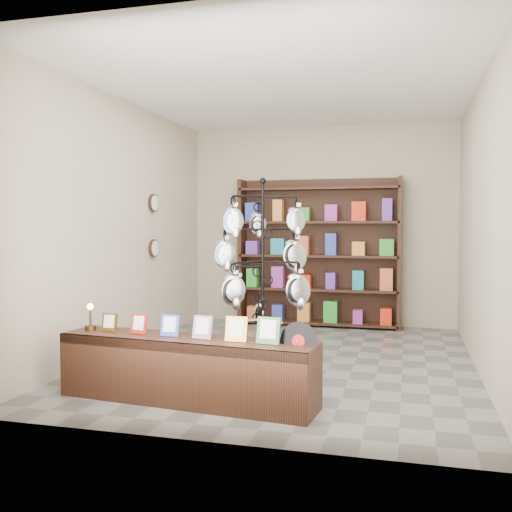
{
  "coord_description": "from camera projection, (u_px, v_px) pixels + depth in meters",
  "views": [
    {
      "loc": [
        1.29,
        -6.15,
        1.49
      ],
      "look_at": [
        -0.08,
        -1.0,
        1.21
      ],
      "focal_mm": 40.0,
      "sensor_mm": 36.0,
      "label": 1
    }
  ],
  "objects": [
    {
      "name": "back_shelving",
      "position": [
        318.0,
        257.0,
        8.51
      ],
      "size": [
        2.42,
        0.36,
        2.2
      ],
      "color": "black",
      "rests_on": "ground"
    },
    {
      "name": "display_tree",
      "position": [
        263.0,
        262.0,
        5.63
      ],
      "size": [
        1.09,
        1.09,
        1.97
      ],
      "rotation": [
        0.0,
        0.0,
        0.43
      ],
      "color": "black",
      "rests_on": "ground"
    },
    {
      "name": "ground",
      "position": [
        286.0,
        360.0,
        6.35
      ],
      "size": [
        5.0,
        5.0,
        0.0
      ],
      "primitive_type": "plane",
      "color": "slate",
      "rests_on": "ground"
    },
    {
      "name": "room_envelope",
      "position": [
        287.0,
        194.0,
        6.25
      ],
      "size": [
        5.0,
        5.0,
        5.0
      ],
      "color": "#BBAC97",
      "rests_on": "ground"
    },
    {
      "name": "wall_clocks",
      "position": [
        154.0,
        226.0,
        7.55
      ],
      "size": [
        0.03,
        0.24,
        0.84
      ],
      "color": "black",
      "rests_on": "ground"
    },
    {
      "name": "front_shelf",
      "position": [
        186.0,
        369.0,
        4.83
      ],
      "size": [
        2.29,
        0.69,
        0.8
      ],
      "rotation": [
        0.0,
        0.0,
        -0.1
      ],
      "color": "black",
      "rests_on": "ground"
    }
  ]
}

